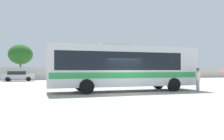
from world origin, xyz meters
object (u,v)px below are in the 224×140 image
Objects in this scene: coach_bus_silver_green at (123,66)px; roadside_tree_midleft at (21,54)px; attendant_by_bus_door at (198,78)px; parked_car_second_silver at (18,76)px.

coach_bus_silver_green is 30.04m from roadside_tree_midleft.
roadside_tree_midleft reaches higher than attendant_by_bus_door.
parked_car_second_silver is 0.70× the size of roadside_tree_midleft.
coach_bus_silver_green is at bearing 159.76° from attendant_by_bus_door.
coach_bus_silver_green is 6.55× the size of attendant_by_bus_door.
parked_car_second_silver is (-8.90, 18.98, -1.20)m from coach_bus_silver_green.
coach_bus_silver_green is 2.68× the size of parked_car_second_silver.
coach_bus_silver_green reaches higher than parked_car_second_silver.
attendant_by_bus_door is at bearing -20.24° from coach_bus_silver_green.
roadside_tree_midleft is at bearing 91.70° from parked_car_second_silver.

